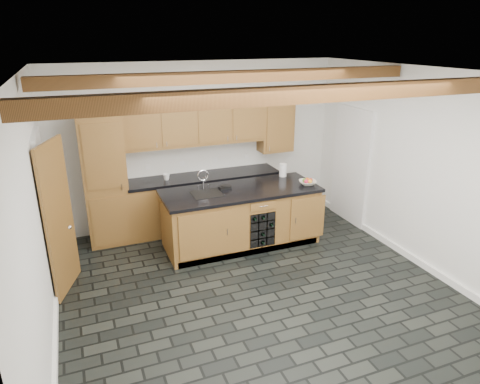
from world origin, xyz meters
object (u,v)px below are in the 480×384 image
object	(u,v)px
island	(241,217)
paper_towel	(283,170)
kitchen_scale	(225,187)
fruit_bowl	(308,183)

from	to	relation	value
island	paper_towel	size ratio (longest dim) A/B	11.31
island	paper_towel	xyz separation A→B (m)	(0.90, 0.37, 0.57)
kitchen_scale	paper_towel	xyz separation A→B (m)	(1.13, 0.24, 0.08)
paper_towel	kitchen_scale	bearing A→B (deg)	-168.19
fruit_bowl	paper_towel	world-z (taller)	paper_towel
island	paper_towel	world-z (taller)	paper_towel
island	paper_towel	bearing A→B (deg)	22.06
island	fruit_bowl	world-z (taller)	fruit_bowl
fruit_bowl	paper_towel	distance (m)	0.57
island	kitchen_scale	size ratio (longest dim) A/B	12.57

